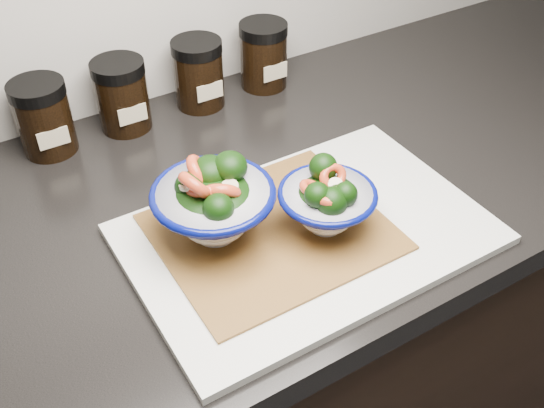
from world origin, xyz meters
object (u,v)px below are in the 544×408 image
spice_jar_d (263,55)px  spice_jar_b (122,95)px  bowl_right (327,202)px  bowl_left (213,203)px  spice_jar_a (44,118)px  spice_jar_c (199,74)px  cutting_board (307,234)px

spice_jar_d → spice_jar_b: bearing=180.0°
spice_jar_d → bowl_right: bearing=-109.3°
bowl_left → bowl_right: (0.13, -0.06, -0.01)m
spice_jar_a → spice_jar_c: bearing=0.0°
cutting_board → spice_jar_b: 0.38m
cutting_board → spice_jar_a: spice_jar_a is taller
bowl_right → spice_jar_c: spice_jar_c is taller
bowl_left → bowl_right: size_ratio=1.23×
bowl_left → spice_jar_a: bowl_left is taller
bowl_right → spice_jar_b: spice_jar_b is taller
bowl_left → cutting_board: bearing=-27.3°
bowl_right → spice_jar_a: bearing=123.2°
spice_jar_b → spice_jar_c: bearing=0.0°
spice_jar_a → spice_jar_b: 0.12m
spice_jar_a → spice_jar_c: same height
cutting_board → spice_jar_c: (0.03, 0.37, 0.05)m
cutting_board → bowl_right: 0.06m
bowl_left → bowl_right: bearing=-26.6°
bowl_left → spice_jar_c: 0.34m
bowl_left → bowl_right: bowl_left is taller
spice_jar_b → spice_jar_d: bearing=0.0°
bowl_left → spice_jar_c: (0.13, 0.31, -0.01)m
bowl_left → spice_jar_a: size_ratio=1.36×
spice_jar_a → spice_jar_b: (0.12, 0.00, 0.00)m
spice_jar_a → bowl_right: bearing=-56.8°
cutting_board → spice_jar_b: bearing=105.6°
cutting_board → spice_jar_d: size_ratio=3.98×
bowl_left → spice_jar_c: size_ratio=1.36×
cutting_board → bowl_left: bearing=152.7°
spice_jar_a → spice_jar_c: (0.25, 0.00, 0.00)m
spice_jar_d → spice_jar_a: bearing=180.0°
spice_jar_a → spice_jar_c: 0.25m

